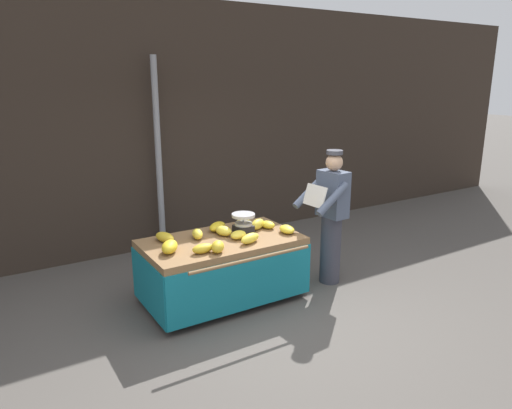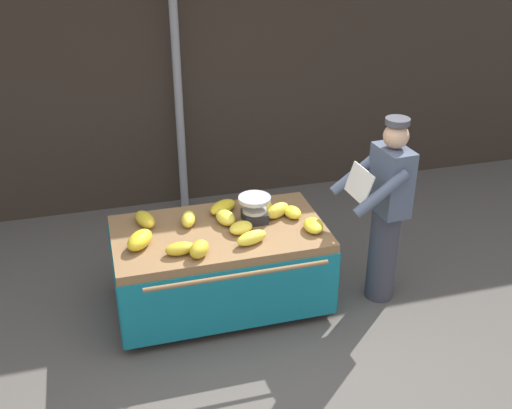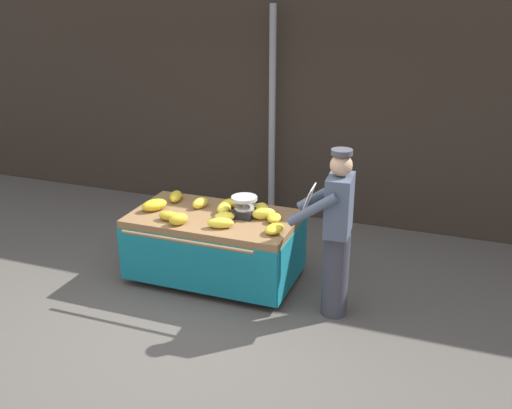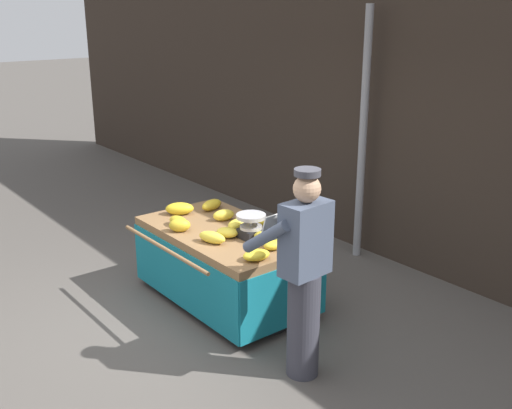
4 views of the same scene
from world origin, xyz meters
name	(u,v)px [view 3 (image 3 of 4)]	position (x,y,z in m)	size (l,w,h in m)	color
ground_plane	(198,324)	(0.00, 0.00, 0.00)	(60.00, 60.00, 0.00)	#514C47
back_wall	(296,83)	(0.00, 3.17, 1.84)	(16.00, 0.24, 3.68)	#332821
street_pole	(272,117)	(-0.22, 2.86, 1.44)	(0.09, 0.09, 2.87)	gray
banana_cart	(214,233)	(-0.22, 0.92, 0.56)	(1.82, 1.22, 0.76)	olive
weighing_scale	(244,207)	(0.11, 0.99, 0.88)	(0.28, 0.28, 0.23)	black
banana_bunch_0	(176,196)	(-0.81, 1.18, 0.82)	(0.14, 0.28, 0.11)	gold
banana_bunch_1	(154,205)	(-0.89, 0.83, 0.83)	(0.16, 0.29, 0.13)	gold
banana_bunch_2	(274,229)	(0.55, 0.71, 0.81)	(0.17, 0.24, 0.09)	yellow
banana_bunch_3	(261,208)	(0.24, 1.18, 0.81)	(0.15, 0.25, 0.10)	yellow
banana_bunch_4	(264,214)	(0.32, 1.01, 0.83)	(0.12, 0.26, 0.13)	yellow
banana_bunch_5	(170,216)	(-0.60, 0.63, 0.81)	(0.13, 0.24, 0.10)	gold
banana_bunch_6	(225,216)	(-0.05, 0.83, 0.81)	(0.16, 0.21, 0.09)	yellow
banana_bunch_7	(224,208)	(-0.14, 1.03, 0.82)	(0.15, 0.24, 0.11)	yellow
banana_bunch_8	(200,203)	(-0.45, 1.08, 0.82)	(0.12, 0.22, 0.11)	yellow
banana_bunch_9	(178,219)	(-0.46, 0.56, 0.83)	(0.14, 0.21, 0.13)	gold
banana_bunch_10	(220,223)	(-0.01, 0.63, 0.82)	(0.12, 0.28, 0.11)	yellow
banana_bunch_11	(274,218)	(0.45, 0.98, 0.81)	(0.14, 0.20, 0.09)	yellow
banana_bunch_12	(233,203)	(-0.12, 1.23, 0.81)	(0.16, 0.29, 0.10)	gold
vendor_person	(336,234)	(1.19, 0.66, 0.87)	(0.60, 0.54, 1.71)	#383842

